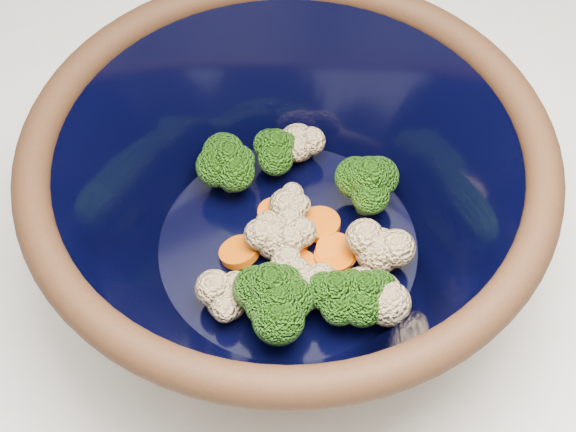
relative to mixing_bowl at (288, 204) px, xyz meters
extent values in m
cylinder|color=black|center=(0.00, 0.00, -0.08)|extent=(0.20, 0.20, 0.01)
torus|color=black|center=(0.00, 0.00, 0.05)|extent=(0.34, 0.34, 0.02)
cylinder|color=black|center=(0.00, 0.00, -0.05)|extent=(0.19, 0.19, 0.00)
cylinder|color=#608442|center=(-0.01, 0.07, -0.04)|extent=(0.01, 0.01, 0.02)
ellipsoid|color=#337115|center=(-0.01, 0.07, -0.02)|extent=(0.04, 0.04, 0.03)
cylinder|color=#608442|center=(0.02, -0.07, -0.04)|extent=(0.01, 0.01, 0.02)
ellipsoid|color=#337115|center=(0.02, -0.07, -0.02)|extent=(0.04, 0.04, 0.03)
cylinder|color=#608442|center=(-0.04, -0.06, -0.04)|extent=(0.01, 0.01, 0.02)
ellipsoid|color=#337115|center=(-0.04, -0.06, -0.01)|extent=(0.04, 0.04, 0.04)
cylinder|color=#608442|center=(0.07, 0.00, -0.04)|extent=(0.01, 0.01, 0.02)
ellipsoid|color=#337115|center=(0.07, 0.00, -0.01)|extent=(0.04, 0.04, 0.04)
cylinder|color=#608442|center=(0.00, -0.06, -0.04)|extent=(0.01, 0.01, 0.02)
ellipsoid|color=#337115|center=(0.00, -0.06, -0.02)|extent=(0.04, 0.04, 0.03)
cylinder|color=#608442|center=(-0.04, -0.05, -0.04)|extent=(0.01, 0.01, 0.02)
ellipsoid|color=#337115|center=(-0.04, -0.05, -0.01)|extent=(0.05, 0.05, 0.04)
cylinder|color=#608442|center=(0.02, 0.06, -0.04)|extent=(0.01, 0.01, 0.02)
ellipsoid|color=#337115|center=(0.02, 0.06, -0.02)|extent=(0.04, 0.04, 0.03)
sphere|color=beige|center=(-0.06, -0.03, -0.04)|extent=(0.03, 0.03, 0.03)
sphere|color=beige|center=(-0.01, 0.00, -0.03)|extent=(0.03, 0.03, 0.03)
sphere|color=beige|center=(-0.01, -0.03, -0.04)|extent=(0.03, 0.03, 0.03)
sphere|color=beige|center=(0.05, -0.04, -0.03)|extent=(0.03, 0.03, 0.03)
sphere|color=beige|center=(0.05, 0.07, -0.03)|extent=(0.03, 0.03, 0.03)
sphere|color=beige|center=(0.01, 0.02, -0.04)|extent=(0.03, 0.03, 0.03)
sphere|color=beige|center=(0.03, -0.07, -0.03)|extent=(0.03, 0.03, 0.03)
sphere|color=beige|center=(-0.01, -0.04, -0.03)|extent=(0.03, 0.03, 0.03)
sphere|color=beige|center=(0.00, 0.00, -0.04)|extent=(0.03, 0.03, 0.03)
cylinder|color=orange|center=(0.00, 0.03, -0.04)|extent=(0.03, 0.03, 0.01)
cylinder|color=orange|center=(0.00, 0.01, -0.04)|extent=(0.03, 0.03, 0.01)
cylinder|color=orange|center=(-0.04, 0.01, -0.04)|extent=(0.03, 0.03, 0.01)
cylinder|color=orange|center=(0.02, -0.03, -0.04)|extent=(0.03, 0.03, 0.01)
cylinder|color=orange|center=(0.00, -0.02, -0.04)|extent=(0.03, 0.03, 0.01)
cylinder|color=orange|center=(0.00, 0.00, -0.04)|extent=(0.03, 0.03, 0.01)
cylinder|color=orange|center=(0.03, 0.00, -0.04)|extent=(0.03, 0.03, 0.01)
cylinder|color=orange|center=(0.03, -0.03, -0.04)|extent=(0.03, 0.03, 0.01)
camera|label=1|loc=(-0.15, -0.28, 0.43)|focal=50.00mm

